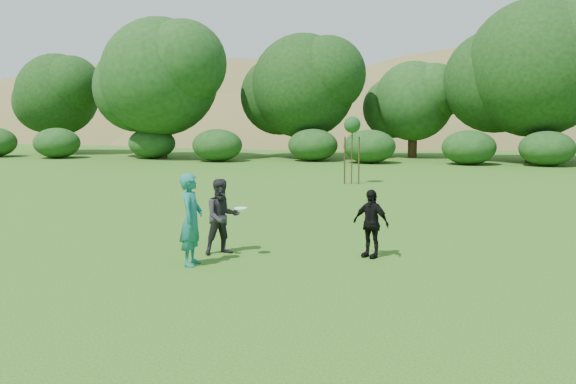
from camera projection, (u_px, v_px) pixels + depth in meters
name	position (u px, v px, depth m)	size (l,w,h in m)	color
ground	(260.00, 264.00, 12.91)	(120.00, 120.00, 0.00)	#19470C
player_teal	(191.00, 220.00, 12.76)	(0.67, 0.44, 1.85)	#176A63
player_grey	(222.00, 217.00, 13.77)	(0.79, 0.62, 1.63)	black
player_black	(371.00, 223.00, 13.48)	(0.85, 0.35, 1.45)	black
frisbee	(241.00, 208.00, 13.44)	(0.27, 0.27, 0.03)	white
sapling	(352.00, 127.00, 26.79)	(0.70, 0.70, 2.85)	#352714
hillside	(381.00, 230.00, 81.20)	(150.00, 72.00, 52.00)	olive
tree_row	(418.00, 82.00, 39.63)	(53.92, 10.38, 9.62)	#3A2616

